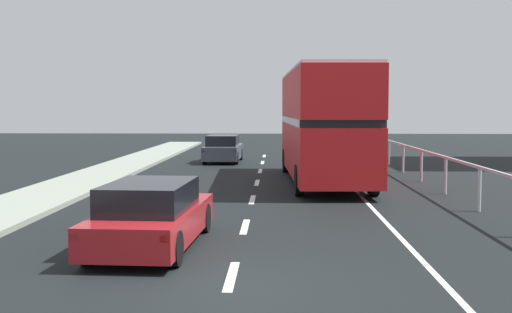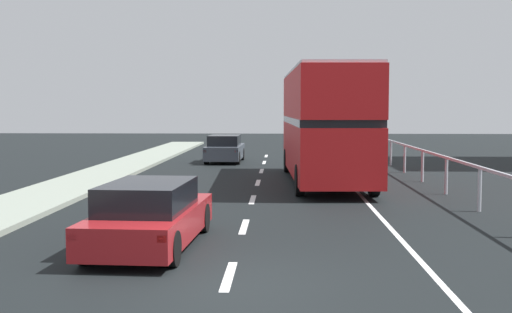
# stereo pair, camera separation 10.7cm
# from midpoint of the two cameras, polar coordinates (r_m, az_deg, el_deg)

# --- Properties ---
(ground_plane) EXTENTS (73.05, 120.00, 0.10)m
(ground_plane) POSITION_cam_midpoint_polar(r_m,az_deg,el_deg) (10.53, -2.27, -11.25)
(ground_plane) COLOR black
(lane_paint_markings) EXTENTS (3.53, 46.00, 0.01)m
(lane_paint_markings) POSITION_cam_midpoint_polar(r_m,az_deg,el_deg) (18.67, 6.46, -4.26)
(lane_paint_markings) COLOR silver
(lane_paint_markings) RESTS_ON ground
(bridge_side_railing) EXTENTS (0.10, 42.00, 1.22)m
(bridge_side_railing) POSITION_cam_midpoint_polar(r_m,az_deg,el_deg) (19.93, 17.85, -1.07)
(bridge_side_railing) COLOR #B4B4BF
(bridge_side_railing) RESTS_ON ground
(double_decker_bus_red) EXTENTS (2.99, 10.72, 4.18)m
(double_decker_bus_red) POSITION_cam_midpoint_polar(r_m,az_deg,el_deg) (24.10, 6.19, 3.01)
(double_decker_bus_red) COLOR #B51618
(double_decker_bus_red) RESTS_ON ground
(hatchback_car_near) EXTENTS (1.96, 4.66, 1.33)m
(hatchback_car_near) POSITION_cam_midpoint_polar(r_m,az_deg,el_deg) (13.04, -9.08, -5.16)
(hatchback_car_near) COLOR maroon
(hatchback_car_near) RESTS_ON ground
(sedan_car_ahead) EXTENTS (1.82, 4.19, 1.39)m
(sedan_car_ahead) POSITION_cam_midpoint_polar(r_m,az_deg,el_deg) (33.11, -2.67, 0.65)
(sedan_car_ahead) COLOR #404853
(sedan_car_ahead) RESTS_ON ground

